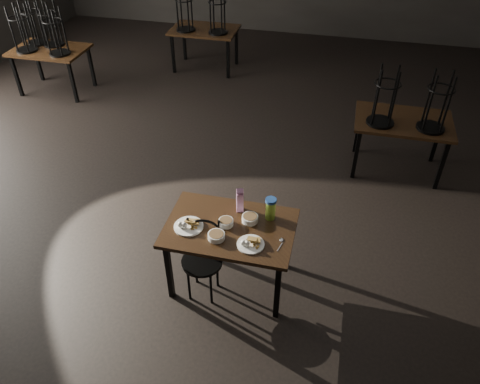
% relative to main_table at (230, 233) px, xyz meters
% --- Properties ---
extents(room, '(12.00, 12.04, 3.22)m').
position_rel_main_table_xyz_m(room, '(-0.80, 1.29, 1.66)').
color(room, black).
rests_on(room, ground).
extents(main_table, '(1.20, 0.80, 0.75)m').
position_rel_main_table_xyz_m(main_table, '(0.00, 0.00, 0.00)').
color(main_table, black).
rests_on(main_table, ground).
extents(plate_left, '(0.27, 0.27, 0.09)m').
position_rel_main_table_xyz_m(plate_left, '(-0.37, -0.10, 0.10)').
color(plate_left, white).
rests_on(plate_left, main_table).
extents(plate_right, '(0.25, 0.25, 0.08)m').
position_rel_main_table_xyz_m(plate_right, '(0.23, -0.19, 0.10)').
color(plate_right, white).
rests_on(plate_right, main_table).
extents(bowl_near, '(0.14, 0.14, 0.05)m').
position_rel_main_table_xyz_m(bowl_near, '(-0.04, 0.02, 0.11)').
color(bowl_near, white).
rests_on(bowl_near, main_table).
extents(bowl_far, '(0.15, 0.15, 0.06)m').
position_rel_main_table_xyz_m(bowl_far, '(0.16, 0.12, 0.11)').
color(bowl_far, white).
rests_on(bowl_far, main_table).
extents(bowl_big, '(0.16, 0.16, 0.05)m').
position_rel_main_table_xyz_m(bowl_big, '(-0.08, -0.18, 0.11)').
color(bowl_big, white).
rests_on(bowl_big, main_table).
extents(juice_carton, '(0.08, 0.08, 0.26)m').
position_rel_main_table_xyz_m(juice_carton, '(0.03, 0.25, 0.20)').
color(juice_carton, '#991B74').
rests_on(juice_carton, main_table).
extents(water_bottle, '(0.12, 0.12, 0.23)m').
position_rel_main_table_xyz_m(water_bottle, '(0.34, 0.20, 0.20)').
color(water_bottle, '#96CB3B').
rests_on(water_bottle, main_table).
extents(spoon, '(0.05, 0.18, 0.01)m').
position_rel_main_table_xyz_m(spoon, '(0.49, -0.08, 0.08)').
color(spoon, silver).
rests_on(spoon, main_table).
extents(bentwood_chair, '(0.40, 0.39, 0.82)m').
position_rel_main_table_xyz_m(bentwood_chair, '(-0.23, -0.14, -0.18)').
color(bentwood_chair, black).
rests_on(bentwood_chair, ground).
extents(bg_table_left, '(1.20, 0.80, 1.48)m').
position_rel_main_table_xyz_m(bg_table_left, '(-4.02, 3.51, 0.13)').
color(bg_table_left, black).
rests_on(bg_table_left, ground).
extents(bg_table_right, '(1.20, 0.80, 1.48)m').
position_rel_main_table_xyz_m(bg_table_right, '(1.65, 2.38, 0.08)').
color(bg_table_right, black).
rests_on(bg_table_right, ground).
extents(bg_table_far, '(1.20, 0.80, 1.48)m').
position_rel_main_table_xyz_m(bg_table_far, '(-1.76, 4.97, 0.08)').
color(bg_table_far, black).
rests_on(bg_table_far, ground).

